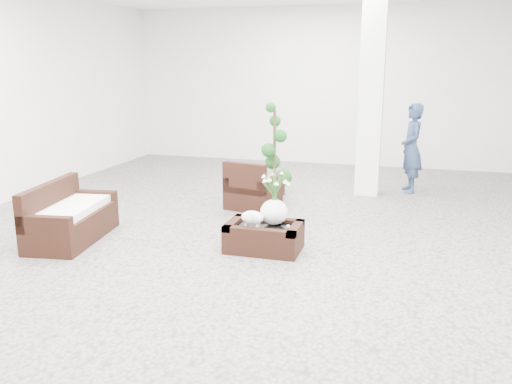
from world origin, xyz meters
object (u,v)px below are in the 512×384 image
(loveseat, at_px, (71,212))
(topiary, at_px, (275,150))
(coffee_table, at_px, (264,238))
(armchair, at_px, (253,184))

(loveseat, height_order, topiary, topiary)
(loveseat, xyz_separation_m, topiary, (1.91, 3.15, 0.41))
(loveseat, distance_m, topiary, 3.70)
(coffee_table, bearing_deg, armchair, 110.36)
(armchair, relative_size, topiary, 0.49)
(coffee_table, xyz_separation_m, topiary, (-0.59, 2.83, 0.63))
(topiary, bearing_deg, armchair, -95.87)
(loveseat, bearing_deg, armchair, -47.55)
(loveseat, bearing_deg, topiary, -39.21)
(coffee_table, height_order, topiary, topiary)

